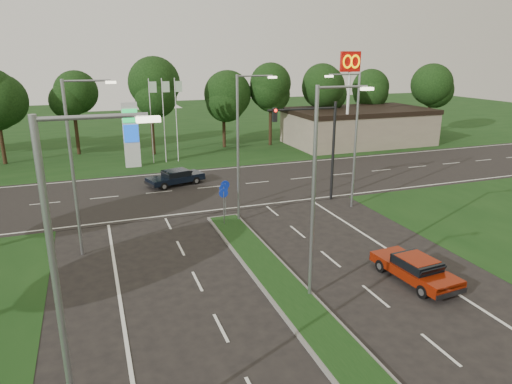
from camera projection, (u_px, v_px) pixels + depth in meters
name	position (u px, v px, depth m)	size (l,w,h in m)	color
verge_far	(147.00, 130.00, 63.66)	(160.00, 50.00, 0.02)	#143311
cross_road	(198.00, 189.00, 35.79)	(160.00, 12.00, 0.02)	black
median_kerb	(314.00, 323.00, 17.80)	(2.00, 26.00, 0.12)	slate
commercial_building	(358.00, 127.00, 53.23)	(16.00, 9.00, 4.00)	gray
streetlight_median_near	(318.00, 184.00, 18.47)	(2.53, 0.22, 9.00)	gray
streetlight_median_far	(241.00, 141.00, 27.46)	(2.53, 0.22, 9.00)	gray
streetlight_left_near	(67.00, 293.00, 10.02)	(2.53, 0.22, 9.00)	gray
streetlight_left_far	(76.00, 160.00, 22.61)	(2.53, 0.22, 9.00)	gray
streetlight_right_far	(353.00, 134.00, 30.02)	(2.53, 0.22, 9.00)	gray
traffic_signal	(317.00, 137.00, 31.41)	(5.10, 0.42, 7.00)	black
median_signs	(224.00, 195.00, 28.47)	(1.16, 1.76, 2.38)	gray
gas_pylon	(133.00, 133.00, 41.76)	(5.80, 1.26, 8.00)	silver
mcdonalds_sign	(350.00, 76.00, 46.56)	(2.20, 0.47, 10.40)	silver
treeline_far	(162.00, 87.00, 48.17)	(6.00, 6.00, 9.90)	black
red_sedan	(415.00, 268.00, 21.04)	(2.11, 4.44, 1.19)	maroon
navy_sedan	(176.00, 177.00, 36.60)	(4.77, 2.98, 1.22)	black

